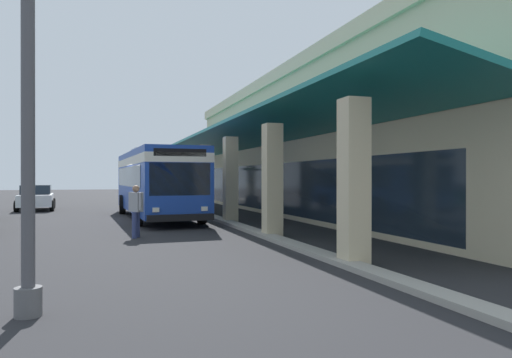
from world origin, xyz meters
The scene contains 7 objects.
ground centered at (0.00, 8.00, 0.00)m, with size 120.00×120.00×0.00m, color #262628.
curb_strip centered at (0.11, 3.28, 0.06)m, with size 37.60×0.50×0.12m, color #9E998E.
plaza_building centered at (0.11, 12.91, 3.61)m, with size 31.63×16.40×7.21m.
transit_bus centered at (-0.52, 0.77, 1.85)m, with size 11.31×3.16×3.34m.
parked_sedan_white centered at (-8.35, -5.34, 0.75)m, with size 4.50×2.21×1.47m.
pedestrian centered at (6.90, -0.67, 0.93)m, with size 0.63×0.44×1.66m.
potted_palm centered at (-10.20, 4.34, 0.75)m, with size 1.89×1.68×2.72m.
Camera 1 is at (22.47, -1.75, 1.89)m, focal length 33.66 mm.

